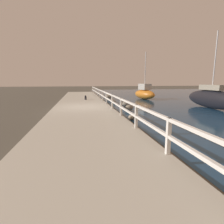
% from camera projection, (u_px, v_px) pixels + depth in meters
% --- Properties ---
extents(ground_plane, '(120.00, 120.00, 0.00)m').
position_uv_depth(ground_plane, '(83.00, 110.00, 12.53)').
color(ground_plane, '#4C473D').
extents(dock_walkway, '(4.07, 36.00, 0.27)m').
position_uv_depth(dock_walkway, '(83.00, 109.00, 12.51)').
color(dock_walkway, '#B2AD9E').
rests_on(dock_walkway, ground).
extents(railing, '(0.10, 32.50, 0.92)m').
position_uv_depth(railing, '(109.00, 98.00, 12.73)').
color(railing, white).
rests_on(railing, dock_walkway).
extents(boulder_water_edge, '(0.71, 0.64, 0.54)m').
position_uv_depth(boulder_water_edge, '(126.00, 104.00, 14.23)').
color(boulder_water_edge, gray).
rests_on(boulder_water_edge, ground).
extents(boulder_near_dock, '(0.80, 0.72, 0.60)m').
position_uv_depth(boulder_near_dock, '(108.00, 97.00, 20.19)').
color(boulder_near_dock, gray).
rests_on(boulder_near_dock, ground).
extents(boulder_mid_strip, '(0.57, 0.51, 0.42)m').
position_uv_depth(boulder_mid_strip, '(129.00, 108.00, 12.40)').
color(boulder_mid_strip, slate).
rests_on(boulder_mid_strip, ground).
extents(boulder_far_strip, '(0.41, 0.37, 0.31)m').
position_uv_depth(boulder_far_strip, '(114.00, 102.00, 16.41)').
color(boulder_far_strip, gray).
rests_on(boulder_far_strip, ground).
extents(boulder_downstream, '(0.38, 0.35, 0.29)m').
position_uv_depth(boulder_downstream, '(132.00, 117.00, 9.46)').
color(boulder_downstream, gray).
rests_on(boulder_downstream, ground).
extents(mooring_bollard, '(0.20, 0.20, 0.42)m').
position_uv_depth(mooring_bollard, '(86.00, 98.00, 17.23)').
color(mooring_bollard, black).
rests_on(mooring_bollard, dock_walkway).
extents(sailboat_black, '(1.14, 5.61, 5.67)m').
position_uv_depth(sailboat_black, '(211.00, 98.00, 13.44)').
color(sailboat_black, black).
rests_on(sailboat_black, water_surface).
extents(sailboat_orange, '(2.18, 3.61, 5.30)m').
position_uv_depth(sailboat_orange, '(145.00, 93.00, 20.30)').
color(sailboat_orange, orange).
rests_on(sailboat_orange, water_surface).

